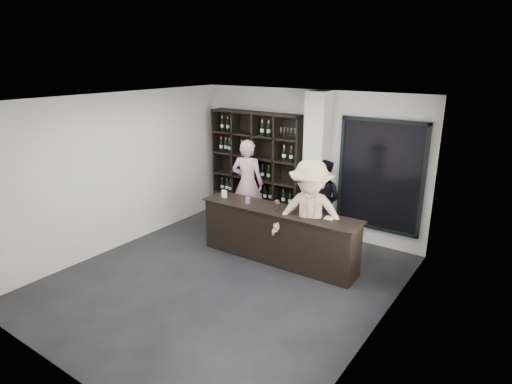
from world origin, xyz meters
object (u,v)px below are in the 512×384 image
Objects in this scene: tasting_counter at (278,235)px; taster_pink at (248,183)px; wine_shelf at (256,167)px; taster_black at (321,200)px; customer at (310,218)px.

tasting_counter is 1.57× the size of taster_pink.
wine_shelf is 1.73m from taster_black.
taster_black is 0.84× the size of customer.
customer reaches higher than tasting_counter.
taster_pink is at bearing 7.90° from taster_black.
customer is at bearing 108.73° from taster_black.
taster_black is 1.43m from customer.
taster_black is (1.63, 0.22, -0.12)m from taster_pink.
taster_pink is (-1.45, 1.08, 0.45)m from tasting_counter.
customer reaches higher than taster_black.
taster_pink is at bearing 131.11° from customer.
tasting_counter is (1.50, -1.47, -0.71)m from wine_shelf.
wine_shelf is 1.28× the size of taster_pink.
tasting_counter is 1.35m from taster_black.
tasting_counter is at bearing 127.43° from taster_pink.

